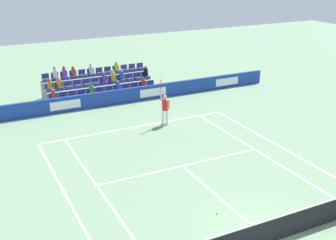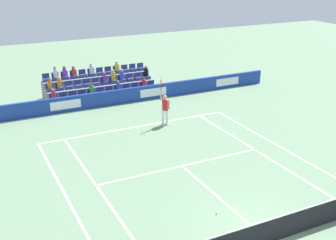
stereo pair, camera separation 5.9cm
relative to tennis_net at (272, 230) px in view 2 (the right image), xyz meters
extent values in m
cube|color=white|center=(0.00, -11.89, -0.49)|extent=(10.97, 0.10, 0.01)
cube|color=white|center=(0.00, -6.40, -0.49)|extent=(8.23, 0.10, 0.01)
cube|color=white|center=(0.00, -3.20, -0.49)|extent=(0.10, 6.40, 0.01)
cube|color=white|center=(4.12, -5.95, -0.49)|extent=(0.10, 11.89, 0.01)
cube|color=white|center=(-4.12, -5.95, -0.49)|extent=(0.10, 11.89, 0.01)
cube|color=white|center=(5.49, -5.95, -0.49)|extent=(0.10, 11.89, 0.01)
cube|color=white|center=(-5.49, -5.95, -0.49)|extent=(0.10, 11.89, 0.01)
cube|color=white|center=(0.00, -11.79, -0.49)|extent=(0.10, 0.20, 0.01)
cube|color=#193899|center=(0.00, -16.19, -0.01)|extent=(23.76, 0.20, 0.97)
cube|color=white|center=(-8.91, -16.08, -0.01)|extent=(1.90, 0.01, 0.54)
cube|color=white|center=(-2.97, -16.08, -0.01)|extent=(1.90, 0.01, 0.54)
cube|color=white|center=(2.97, -16.08, -0.01)|extent=(1.90, 0.01, 0.54)
cube|color=black|center=(0.00, 0.00, -0.03)|extent=(11.77, 0.02, 0.92)
cube|color=white|center=(0.00, 0.00, 0.45)|extent=(11.77, 0.04, 0.04)
cylinder|color=white|center=(-1.71, -11.46, -0.04)|extent=(0.16, 0.16, 0.90)
cylinder|color=white|center=(-1.47, -11.48, -0.04)|extent=(0.16, 0.16, 0.90)
cube|color=white|center=(-1.71, -11.46, -0.45)|extent=(0.15, 0.27, 0.08)
cube|color=white|center=(-1.47, -11.48, -0.45)|extent=(0.15, 0.27, 0.08)
cube|color=red|center=(-1.59, -11.47, 0.71)|extent=(0.26, 0.38, 0.60)
sphere|color=#D3A884|center=(-1.59, -11.47, 1.17)|extent=(0.24, 0.24, 0.24)
cylinder|color=#D3A884|center=(-1.37, -11.50, 1.32)|extent=(0.09, 0.09, 0.62)
cylinder|color=#D3A884|center=(-1.80, -11.40, 0.73)|extent=(0.09, 0.09, 0.56)
cylinder|color=black|center=(-1.37, -11.50, 1.77)|extent=(0.04, 0.04, 0.28)
torus|color=red|center=(-1.37, -11.50, 2.05)|extent=(0.06, 0.31, 0.31)
sphere|color=#D1E533|center=(-1.37, -11.50, 2.33)|extent=(0.07, 0.07, 0.07)
cube|color=gray|center=(0.00, -17.27, -0.28)|extent=(7.44, 0.95, 0.42)
cube|color=navy|center=(-3.41, -17.27, 0.03)|extent=(0.48, 0.44, 0.20)
cube|color=navy|center=(-3.41, -17.47, 0.28)|extent=(0.48, 0.04, 0.30)
cube|color=navy|center=(-2.79, -17.27, 0.03)|extent=(0.48, 0.44, 0.20)
cube|color=navy|center=(-2.79, -17.47, 0.28)|extent=(0.48, 0.04, 0.30)
cube|color=navy|center=(-2.17, -17.27, 0.03)|extent=(0.48, 0.44, 0.20)
cube|color=navy|center=(-2.17, -17.47, 0.28)|extent=(0.48, 0.04, 0.30)
cube|color=navy|center=(-1.55, -17.27, 0.03)|extent=(0.48, 0.44, 0.20)
cube|color=navy|center=(-1.55, -17.47, 0.28)|extent=(0.48, 0.04, 0.30)
cube|color=navy|center=(-0.93, -17.27, 0.03)|extent=(0.48, 0.44, 0.20)
cube|color=navy|center=(-0.93, -17.47, 0.28)|extent=(0.48, 0.04, 0.30)
cube|color=navy|center=(-0.31, -17.27, 0.03)|extent=(0.48, 0.44, 0.20)
cube|color=navy|center=(-0.31, -17.47, 0.28)|extent=(0.48, 0.04, 0.30)
cube|color=navy|center=(0.31, -17.27, 0.03)|extent=(0.48, 0.44, 0.20)
cube|color=navy|center=(0.31, -17.47, 0.28)|extent=(0.48, 0.04, 0.30)
cube|color=navy|center=(0.93, -17.27, 0.03)|extent=(0.48, 0.44, 0.20)
cube|color=navy|center=(0.93, -17.47, 0.28)|extent=(0.48, 0.04, 0.30)
cube|color=navy|center=(1.55, -17.27, 0.03)|extent=(0.48, 0.44, 0.20)
cube|color=navy|center=(1.55, -17.47, 0.28)|extent=(0.48, 0.04, 0.30)
cube|color=navy|center=(2.17, -17.27, 0.03)|extent=(0.48, 0.44, 0.20)
cube|color=navy|center=(2.17, -17.47, 0.28)|extent=(0.48, 0.04, 0.30)
cube|color=navy|center=(2.79, -17.27, 0.03)|extent=(0.48, 0.44, 0.20)
cube|color=navy|center=(2.79, -17.47, 0.28)|extent=(0.48, 0.04, 0.30)
cube|color=navy|center=(3.41, -17.27, 0.03)|extent=(0.48, 0.44, 0.20)
cube|color=navy|center=(3.41, -17.47, 0.28)|extent=(0.48, 0.04, 0.30)
cube|color=gray|center=(0.00, -18.22, -0.07)|extent=(7.44, 0.95, 0.84)
cube|color=navy|center=(-3.41, -18.22, 0.45)|extent=(0.48, 0.44, 0.20)
cube|color=navy|center=(-3.41, -18.42, 0.70)|extent=(0.48, 0.04, 0.30)
cube|color=navy|center=(-2.79, -18.22, 0.45)|extent=(0.48, 0.44, 0.20)
cube|color=navy|center=(-2.79, -18.42, 0.70)|extent=(0.48, 0.04, 0.30)
cube|color=navy|center=(-2.17, -18.22, 0.45)|extent=(0.48, 0.44, 0.20)
cube|color=navy|center=(-2.17, -18.42, 0.70)|extent=(0.48, 0.04, 0.30)
cube|color=navy|center=(-1.55, -18.22, 0.45)|extent=(0.48, 0.44, 0.20)
cube|color=navy|center=(-1.55, -18.42, 0.70)|extent=(0.48, 0.04, 0.30)
cube|color=navy|center=(-0.93, -18.22, 0.45)|extent=(0.48, 0.44, 0.20)
cube|color=navy|center=(-0.93, -18.42, 0.70)|extent=(0.48, 0.04, 0.30)
cube|color=navy|center=(-0.31, -18.22, 0.45)|extent=(0.48, 0.44, 0.20)
cube|color=navy|center=(-0.31, -18.42, 0.70)|extent=(0.48, 0.04, 0.30)
cube|color=navy|center=(0.31, -18.22, 0.45)|extent=(0.48, 0.44, 0.20)
cube|color=navy|center=(0.31, -18.42, 0.70)|extent=(0.48, 0.04, 0.30)
cube|color=navy|center=(0.93, -18.22, 0.45)|extent=(0.48, 0.44, 0.20)
cube|color=navy|center=(0.93, -18.42, 0.70)|extent=(0.48, 0.04, 0.30)
cube|color=navy|center=(1.55, -18.22, 0.45)|extent=(0.48, 0.44, 0.20)
cube|color=navy|center=(1.55, -18.42, 0.70)|extent=(0.48, 0.04, 0.30)
cube|color=navy|center=(2.17, -18.22, 0.45)|extent=(0.48, 0.44, 0.20)
cube|color=navy|center=(2.17, -18.42, 0.70)|extent=(0.48, 0.04, 0.30)
cube|color=navy|center=(2.79, -18.22, 0.45)|extent=(0.48, 0.44, 0.20)
cube|color=navy|center=(2.79, -18.42, 0.70)|extent=(0.48, 0.04, 0.30)
cube|color=navy|center=(3.41, -18.22, 0.45)|extent=(0.48, 0.44, 0.20)
cube|color=navy|center=(3.41, -18.42, 0.70)|extent=(0.48, 0.04, 0.30)
cube|color=gray|center=(0.00, -19.17, 0.14)|extent=(7.44, 0.95, 1.26)
cube|color=navy|center=(-3.41, -19.17, 0.87)|extent=(0.48, 0.44, 0.20)
cube|color=navy|center=(-3.41, -19.37, 1.12)|extent=(0.48, 0.04, 0.30)
cube|color=navy|center=(-2.79, -19.17, 0.87)|extent=(0.48, 0.44, 0.20)
cube|color=navy|center=(-2.79, -19.37, 1.12)|extent=(0.48, 0.04, 0.30)
cube|color=navy|center=(-2.17, -19.17, 0.87)|extent=(0.48, 0.44, 0.20)
cube|color=navy|center=(-2.17, -19.37, 1.12)|extent=(0.48, 0.04, 0.30)
cube|color=navy|center=(-1.55, -19.17, 0.87)|extent=(0.48, 0.44, 0.20)
cube|color=navy|center=(-1.55, -19.37, 1.12)|extent=(0.48, 0.04, 0.30)
cube|color=navy|center=(-0.93, -19.17, 0.87)|extent=(0.48, 0.44, 0.20)
cube|color=navy|center=(-0.93, -19.37, 1.12)|extent=(0.48, 0.04, 0.30)
cube|color=navy|center=(-0.31, -19.17, 0.87)|extent=(0.48, 0.44, 0.20)
cube|color=navy|center=(-0.31, -19.37, 1.12)|extent=(0.48, 0.04, 0.30)
cube|color=navy|center=(0.31, -19.17, 0.87)|extent=(0.48, 0.44, 0.20)
cube|color=navy|center=(0.31, -19.37, 1.12)|extent=(0.48, 0.04, 0.30)
cube|color=navy|center=(0.93, -19.17, 0.87)|extent=(0.48, 0.44, 0.20)
cube|color=navy|center=(0.93, -19.37, 1.12)|extent=(0.48, 0.04, 0.30)
cube|color=navy|center=(1.55, -19.17, 0.87)|extent=(0.48, 0.44, 0.20)
cube|color=navy|center=(1.55, -19.37, 1.12)|extent=(0.48, 0.04, 0.30)
cube|color=navy|center=(2.17, -19.17, 0.87)|extent=(0.48, 0.44, 0.20)
cube|color=navy|center=(2.17, -19.37, 1.12)|extent=(0.48, 0.04, 0.30)
cube|color=navy|center=(2.79, -19.17, 0.87)|extent=(0.48, 0.44, 0.20)
cube|color=navy|center=(2.79, -19.37, 1.12)|extent=(0.48, 0.04, 0.30)
cube|color=navy|center=(3.41, -19.17, 0.87)|extent=(0.48, 0.44, 0.20)
cube|color=navy|center=(3.41, -19.37, 1.12)|extent=(0.48, 0.04, 0.30)
cylinder|color=yellow|center=(-0.93, -18.27, 0.82)|extent=(0.28, 0.28, 0.54)
sphere|color=#D3A884|center=(-0.93, -18.27, 1.19)|extent=(0.20, 0.20, 0.20)
cylinder|color=yellow|center=(-1.55, -19.22, 1.20)|extent=(0.28, 0.28, 0.46)
sphere|color=#D3A884|center=(-1.55, -19.22, 1.53)|extent=(0.20, 0.20, 0.20)
cylinder|color=black|center=(-3.41, -18.27, 0.82)|extent=(0.28, 0.28, 0.54)
sphere|color=#9E7251|center=(-3.41, -18.27, 1.19)|extent=(0.20, 0.20, 0.20)
cylinder|color=purple|center=(2.17, -19.22, 1.22)|extent=(0.28, 0.28, 0.50)
sphere|color=brown|center=(2.17, -19.22, 1.57)|extent=(0.20, 0.20, 0.20)
cylinder|color=orange|center=(2.79, -18.27, 0.81)|extent=(0.28, 0.28, 0.53)
sphere|color=#D3A884|center=(2.79, -18.27, 1.18)|extent=(0.20, 0.20, 0.20)
cylinder|color=purple|center=(-0.31, -18.27, 0.76)|extent=(0.28, 0.28, 0.43)
sphere|color=brown|center=(-0.31, -18.27, 1.08)|extent=(0.20, 0.20, 0.20)
cylinder|color=white|center=(0.31, -19.22, 1.23)|extent=(0.28, 0.28, 0.53)
sphere|color=beige|center=(0.31, -19.22, 1.60)|extent=(0.20, 0.20, 0.20)
cylinder|color=red|center=(3.41, -17.32, 0.34)|extent=(0.28, 0.28, 0.43)
sphere|color=#9E7251|center=(3.41, -17.32, 0.66)|extent=(0.20, 0.20, 0.20)
cylinder|color=orange|center=(3.41, -18.27, 0.77)|extent=(0.28, 0.28, 0.45)
sphere|color=brown|center=(3.41, -18.27, 1.10)|extent=(0.20, 0.20, 0.20)
cylinder|color=white|center=(2.79, -19.22, 1.24)|extent=(0.28, 0.28, 0.55)
sphere|color=#9E7251|center=(2.79, -19.22, 1.61)|extent=(0.20, 0.20, 0.20)
cylinder|color=blue|center=(-1.55, -18.27, 0.81)|extent=(0.28, 0.28, 0.53)
sphere|color=#D3A884|center=(-1.55, -18.27, 1.18)|extent=(0.20, 0.20, 0.20)
cylinder|color=red|center=(-2.79, -17.32, 0.35)|extent=(0.28, 0.28, 0.45)
sphere|color=brown|center=(-2.79, -17.32, 0.67)|extent=(0.20, 0.20, 0.20)
cylinder|color=red|center=(1.55, -19.22, 1.18)|extent=(0.28, 0.28, 0.43)
sphere|color=brown|center=(1.55, -19.22, 1.49)|extent=(0.20, 0.20, 0.20)
cylinder|color=green|center=(0.93, -17.32, 0.40)|extent=(0.28, 0.28, 0.54)
sphere|color=brown|center=(0.93, -17.32, 0.76)|extent=(0.20, 0.20, 0.20)
cylinder|color=blue|center=(-0.93, -17.32, 0.35)|extent=(0.28, 0.28, 0.44)
sphere|color=#9E7251|center=(-0.93, -17.32, 0.66)|extent=(0.20, 0.20, 0.20)
sphere|color=#D1E533|center=(0.72, -2.28, -0.46)|extent=(0.07, 0.07, 0.07)
camera|label=1|loc=(8.68, 9.55, 8.67)|focal=46.79mm
camera|label=2|loc=(8.63, 9.58, 8.67)|focal=46.79mm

